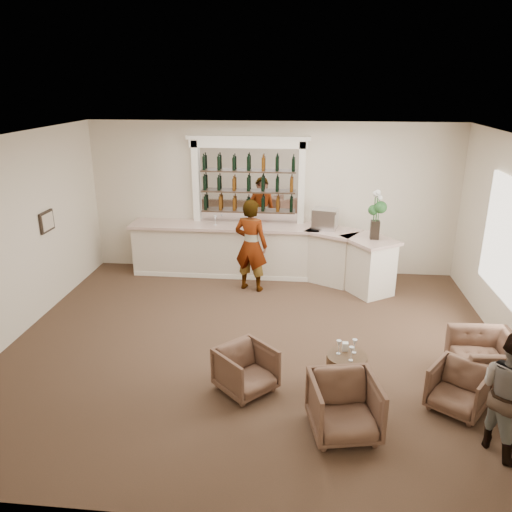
{
  "coord_description": "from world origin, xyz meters",
  "views": [
    {
      "loc": [
        0.75,
        -7.2,
        4.08
      ],
      "look_at": [
        -0.08,
        0.9,
        1.22
      ],
      "focal_mm": 35.0,
      "sensor_mm": 36.0,
      "label": 1
    }
  ],
  "objects_px": {
    "armchair_far": "(487,360)",
    "flower_vase": "(376,212)",
    "sommelier": "(251,245)",
    "guest": "(510,392)",
    "cocktail_table": "(346,371)",
    "armchair_left": "(246,370)",
    "bar_counter": "(262,252)",
    "espresso_machine": "(325,219)",
    "armchair_center": "(344,407)",
    "armchair_right": "(459,388)"
  },
  "relations": [
    {
      "from": "cocktail_table",
      "to": "sommelier",
      "type": "relative_size",
      "value": 0.3
    },
    {
      "from": "armchair_far",
      "to": "espresso_machine",
      "type": "distance_m",
      "value": 4.45
    },
    {
      "from": "sommelier",
      "to": "espresso_machine",
      "type": "relative_size",
      "value": 3.9
    },
    {
      "from": "sommelier",
      "to": "flower_vase",
      "type": "height_order",
      "value": "flower_vase"
    },
    {
      "from": "cocktail_table",
      "to": "armchair_center",
      "type": "height_order",
      "value": "armchair_center"
    },
    {
      "from": "cocktail_table",
      "to": "armchair_center",
      "type": "relative_size",
      "value": 0.69
    },
    {
      "from": "bar_counter",
      "to": "sommelier",
      "type": "bearing_deg",
      "value": -102.66
    },
    {
      "from": "armchair_left",
      "to": "armchair_right",
      "type": "height_order",
      "value": "armchair_left"
    },
    {
      "from": "bar_counter",
      "to": "flower_vase",
      "type": "relative_size",
      "value": 5.85
    },
    {
      "from": "bar_counter",
      "to": "armchair_left",
      "type": "relative_size",
      "value": 8.0
    },
    {
      "from": "armchair_left",
      "to": "armchair_right",
      "type": "relative_size",
      "value": 1.04
    },
    {
      "from": "armchair_right",
      "to": "flower_vase",
      "type": "distance_m",
      "value": 4.12
    },
    {
      "from": "cocktail_table",
      "to": "armchair_left",
      "type": "bearing_deg",
      "value": -170.8
    },
    {
      "from": "armchair_right",
      "to": "cocktail_table",
      "type": "bearing_deg",
      "value": -159.55
    },
    {
      "from": "armchair_right",
      "to": "flower_vase",
      "type": "relative_size",
      "value": 0.7
    },
    {
      "from": "guest",
      "to": "armchair_center",
      "type": "distance_m",
      "value": 1.86
    },
    {
      "from": "armchair_far",
      "to": "flower_vase",
      "type": "bearing_deg",
      "value": -161.89
    },
    {
      "from": "cocktail_table",
      "to": "flower_vase",
      "type": "bearing_deg",
      "value": 78.1
    },
    {
      "from": "armchair_right",
      "to": "flower_vase",
      "type": "bearing_deg",
      "value": 135.12
    },
    {
      "from": "cocktail_table",
      "to": "armchair_left",
      "type": "distance_m",
      "value": 1.4
    },
    {
      "from": "sommelier",
      "to": "armchair_far",
      "type": "bearing_deg",
      "value": 157.62
    },
    {
      "from": "cocktail_table",
      "to": "espresso_machine",
      "type": "height_order",
      "value": "espresso_machine"
    },
    {
      "from": "bar_counter",
      "to": "armchair_far",
      "type": "height_order",
      "value": "bar_counter"
    },
    {
      "from": "bar_counter",
      "to": "sommelier",
      "type": "xyz_separation_m",
      "value": [
        -0.16,
        -0.7,
        0.38
      ]
    },
    {
      "from": "armchair_left",
      "to": "armchair_far",
      "type": "distance_m",
      "value": 3.44
    },
    {
      "from": "armchair_left",
      "to": "flower_vase",
      "type": "relative_size",
      "value": 0.73
    },
    {
      "from": "cocktail_table",
      "to": "espresso_machine",
      "type": "relative_size",
      "value": 1.16
    },
    {
      "from": "armchair_center",
      "to": "armchair_right",
      "type": "xyz_separation_m",
      "value": [
        1.51,
        0.62,
        -0.06
      ]
    },
    {
      "from": "armchair_right",
      "to": "espresso_machine",
      "type": "height_order",
      "value": "espresso_machine"
    },
    {
      "from": "guest",
      "to": "armchair_center",
      "type": "relative_size",
      "value": 1.86
    },
    {
      "from": "bar_counter",
      "to": "armchair_far",
      "type": "xyz_separation_m",
      "value": [
        3.56,
        -3.7,
        -0.24
      ]
    },
    {
      "from": "guest",
      "to": "armchair_center",
      "type": "xyz_separation_m",
      "value": [
        -1.82,
        0.08,
        -0.39
      ]
    },
    {
      "from": "armchair_left",
      "to": "armchair_right",
      "type": "xyz_separation_m",
      "value": [
        2.8,
        -0.14,
        -0.01
      ]
    },
    {
      "from": "armchair_left",
      "to": "espresso_machine",
      "type": "distance_m",
      "value": 4.57
    },
    {
      "from": "bar_counter",
      "to": "armchair_left",
      "type": "xyz_separation_m",
      "value": [
        0.17,
        -4.28,
        -0.25
      ]
    },
    {
      "from": "espresso_machine",
      "to": "cocktail_table",
      "type": "bearing_deg",
      "value": -72.46
    },
    {
      "from": "bar_counter",
      "to": "armchair_far",
      "type": "bearing_deg",
      "value": -46.05
    },
    {
      "from": "sommelier",
      "to": "guest",
      "type": "relative_size",
      "value": 1.25
    },
    {
      "from": "cocktail_table",
      "to": "espresso_machine",
      "type": "bearing_deg",
      "value": 93.18
    },
    {
      "from": "cocktail_table",
      "to": "espresso_machine",
      "type": "distance_m",
      "value": 4.23
    },
    {
      "from": "armchair_center",
      "to": "armchair_far",
      "type": "bearing_deg",
      "value": 20.88
    },
    {
      "from": "bar_counter",
      "to": "espresso_machine",
      "type": "distance_m",
      "value": 1.54
    },
    {
      "from": "guest",
      "to": "armchair_far",
      "type": "bearing_deg",
      "value": -36.61
    },
    {
      "from": "guest",
      "to": "flower_vase",
      "type": "bearing_deg",
      "value": -12.96
    },
    {
      "from": "sommelier",
      "to": "flower_vase",
      "type": "xyz_separation_m",
      "value": [
        2.44,
        0.09,
        0.74
      ]
    },
    {
      "from": "sommelier",
      "to": "flower_vase",
      "type": "distance_m",
      "value": 2.55
    },
    {
      "from": "armchair_left",
      "to": "armchair_right",
      "type": "distance_m",
      "value": 2.8
    },
    {
      "from": "flower_vase",
      "to": "sommelier",
      "type": "bearing_deg",
      "value": -177.79
    },
    {
      "from": "armchair_center",
      "to": "espresso_machine",
      "type": "bearing_deg",
      "value": 79.74
    },
    {
      "from": "cocktail_table",
      "to": "flower_vase",
      "type": "distance_m",
      "value": 3.81
    }
  ]
}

